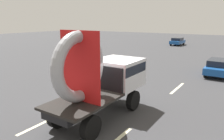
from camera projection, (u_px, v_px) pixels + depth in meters
ground_plane at (106, 109)px, 10.52m from camera, size 120.00×120.00×0.00m
flatbed_truck at (105, 77)px, 9.61m from camera, size 2.02×5.24×3.89m
distant_sedan at (219, 67)px, 16.76m from camera, size 1.65×3.86×1.26m
lane_dash_left_near at (42, 124)px, 9.01m from camera, size 0.16×2.34×0.01m
lane_dash_left_far at (132, 80)px, 15.55m from camera, size 0.16×2.80×0.01m
lane_dash_right_far at (177, 88)px, 13.66m from camera, size 0.16×2.59×0.01m
oncoming_car at (177, 41)px, 36.75m from camera, size 1.67×3.89×1.27m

